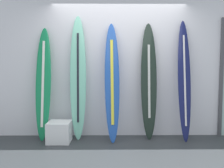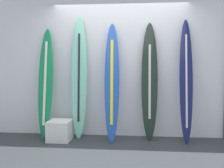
% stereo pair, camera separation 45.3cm
% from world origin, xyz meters
% --- Properties ---
extents(ground, '(8.00, 8.00, 0.04)m').
position_xyz_m(ground, '(0.00, 0.00, -0.02)').
color(ground, '#2F3336').
extents(wall_back, '(7.20, 0.20, 2.80)m').
position_xyz_m(wall_back, '(0.00, 1.30, 1.40)').
color(wall_back, silver).
rests_on(wall_back, ground).
extents(surfboard_emerald, '(0.30, 0.37, 2.05)m').
position_xyz_m(surfboard_emerald, '(-1.39, 0.99, 1.02)').
color(surfboard_emerald, '#15804C').
rests_on(surfboard_emerald, ground).
extents(surfboard_seafoam, '(0.31, 0.31, 2.27)m').
position_xyz_m(surfboard_seafoam, '(-0.76, 1.03, 1.12)').
color(surfboard_seafoam, '#7CCFB3').
rests_on(surfboard_seafoam, ground).
extents(surfboard_cobalt, '(0.29, 0.51, 2.13)m').
position_xyz_m(surfboard_cobalt, '(-0.13, 0.91, 1.05)').
color(surfboard_cobalt, '#2250AE').
rests_on(surfboard_cobalt, ground).
extents(surfboard_charcoal, '(0.30, 0.31, 2.14)m').
position_xyz_m(surfboard_charcoal, '(0.54, 1.01, 1.05)').
color(surfboard_charcoal, black).
rests_on(surfboard_charcoal, ground).
extents(surfboard_navy, '(0.24, 0.46, 2.19)m').
position_xyz_m(surfboard_navy, '(1.18, 0.94, 1.08)').
color(surfboard_navy, '#151B4D').
rests_on(surfboard_navy, ground).
extents(display_block_left, '(0.41, 0.41, 0.36)m').
position_xyz_m(display_block_left, '(-1.07, 0.80, 0.18)').
color(display_block_left, white).
rests_on(display_block_left, ground).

